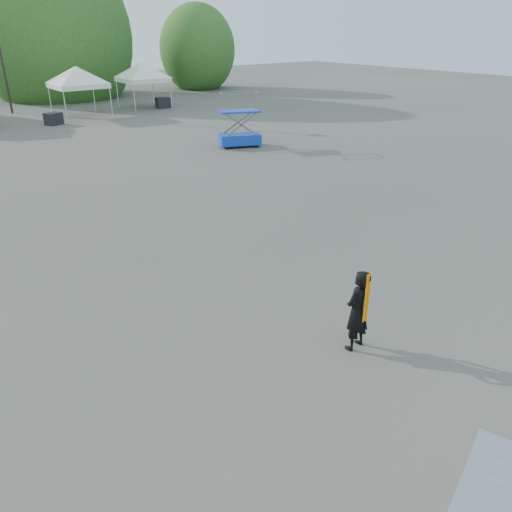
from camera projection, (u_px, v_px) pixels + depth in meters
ground at (226, 302)px, 11.68m from camera, size 120.00×120.00×0.00m
tree_mid_e at (54, 38)px, 42.66m from camera, size 5.12×5.12×7.79m
tree_far_e at (198, 50)px, 48.90m from camera, size 3.84×3.84×5.84m
tent_f at (76, 70)px, 33.79m from camera, size 4.74×4.74×3.88m
tent_g at (142, 66)px, 37.42m from camera, size 4.56×4.56×3.88m
man at (357, 310)px, 9.69m from camera, size 0.67×0.49×1.70m
scissor_lift at (239, 120)px, 25.88m from camera, size 2.38×1.82×2.76m
barrier_left at (503, 495)px, 6.84m from camera, size 2.46×1.74×0.07m
crate_mid at (54, 119)px, 32.06m from camera, size 1.20×1.09×0.76m
crate_east at (163, 103)px, 38.49m from camera, size 1.08×0.89×0.78m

